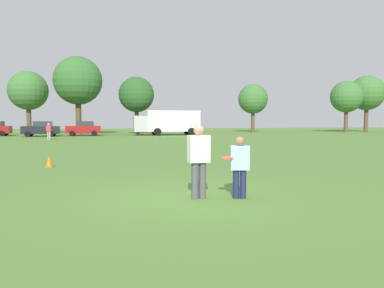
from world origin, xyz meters
The scene contains 15 objects.
ground_plane centered at (0.00, 0.00, 0.00)m, with size 158.96×158.96×0.00m, color #517A33.
player_thrower centered at (0.17, -0.15, 1.02)m, with size 0.54×0.35×1.81m.
player_defender centered at (1.17, -0.32, 0.85)m, with size 0.50×0.36×1.52m.
frisbee centered at (0.85, -0.36, 1.02)m, with size 0.27×0.27×0.09m.
traffic_cone centered at (-4.54, 7.01, 0.23)m, with size 0.32×0.32×0.48m.
parked_car_mid_left centered at (-10.73, 37.80, 0.92)m, with size 4.25×2.31×1.82m.
parked_car_center centered at (-5.87, 38.85, 0.92)m, with size 4.25×2.31×1.82m.
box_truck centered at (4.73, 38.49, 1.75)m, with size 8.57×3.17×3.18m.
bystander_sideline_watcher centered at (-8.43, 29.44, 0.93)m, with size 0.48×0.32×1.65m.
tree_west_maple centered at (-13.88, 45.91, 6.04)m, with size 5.40×5.40×8.78m.
tree_center_elm centered at (-6.89, 42.75, 7.22)m, with size 6.46×6.46×10.50m.
tree_east_birch centered at (0.89, 42.54, 5.47)m, with size 4.89×4.89×7.95m.
tree_east_oak centered at (19.83, 47.43, 5.36)m, with size 4.79×4.79×7.79m.
tree_far_east_pine centered at (34.80, 44.59, 5.74)m, with size 5.14×5.14×8.35m.
tree_far_west_pine centered at (39.42, 45.79, 6.50)m, with size 5.81×5.81×9.44m.
Camera 1 is at (-1.77, -8.82, 1.92)m, focal length 34.19 mm.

